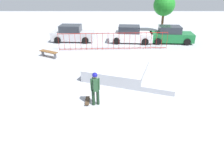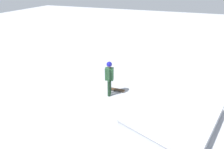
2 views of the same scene
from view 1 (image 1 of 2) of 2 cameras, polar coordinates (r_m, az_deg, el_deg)
The scene contains 10 objects.
ground_plane at distance 12.39m, azimuth 0.56°, elevation -0.72°, with size 60.00×60.00×0.00m, color #A8AAB2.
skate_ramp at distance 12.14m, azimuth 3.36°, elevation 0.31°, with size 5.95×4.17×0.74m.
skater at distance 9.26m, azimuth -4.96°, elevation -3.47°, with size 0.43×0.42×1.73m.
skateboard at distance 9.97m, azimuth -7.23°, elevation -7.53°, with size 0.29×0.81×0.09m.
perimeter_fence at distance 17.30m, azimuth 0.39°, elevation 9.71°, with size 9.49×0.57×1.50m.
park_bench at distance 16.37m, azimuth -17.99°, elevation 6.02°, with size 1.60×1.10×0.48m.
parked_car_silver at distance 20.30m, azimuth -11.46°, elevation 11.47°, with size 4.17×2.07×1.60m.
parked_car_white at distance 19.62m, azimuth 5.32°, elevation 11.38°, with size 4.24×2.21×1.60m.
parked_car_green at distance 20.25m, azimuth 16.63°, elevation 10.89°, with size 4.21×2.15×1.60m.
distant_tree at distance 23.96m, azimuth 14.86°, elevation 18.89°, with size 2.38×2.38×4.26m.
Camera 1 is at (-0.13, -11.12, 5.48)m, focal length 31.48 mm.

